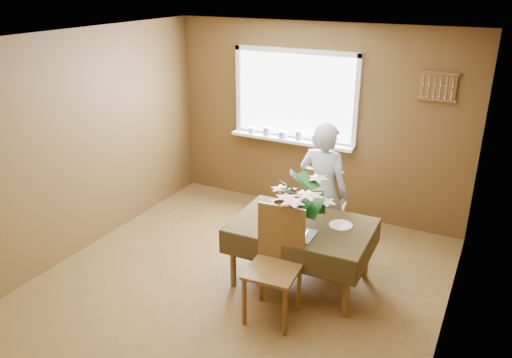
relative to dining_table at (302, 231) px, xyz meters
The scene contains 15 objects.
floor 0.96m from the dining_table, 137.75° to the right, with size 4.50×4.50×0.00m, color brown.
ceiling 2.04m from the dining_table, 137.75° to the right, with size 4.50×4.50×0.00m, color white.
wall_back 1.95m from the dining_table, 107.45° to the left, with size 4.00×4.00×0.00m, color brown.
wall_front 2.88m from the dining_table, 101.32° to the right, with size 4.00×4.00×0.00m, color brown.
wall_left 2.68m from the dining_table, 168.91° to the right, with size 4.50×4.50×0.00m, color brown.
wall_right 1.67m from the dining_table, 19.02° to the right, with size 4.50×4.50×0.00m, color brown.
window_assembly 2.04m from the dining_table, 116.62° to the left, with size 1.72×0.20×1.22m.
spoon_rack 2.31m from the dining_table, 62.33° to the left, with size 0.44×0.05×0.33m.
dining_table is the anchor object (origin of this frame).
chair_far 0.76m from the dining_table, 93.17° to the left, with size 0.51×0.51×1.04m.
chair_near 0.58m from the dining_table, 91.08° to the right, with size 0.49×0.49×1.07m.
seated_woman 0.67m from the dining_table, 91.80° to the left, with size 0.58×0.38×1.58m, color white.
flower_bouquet 0.45m from the dining_table, 88.40° to the right, with size 0.60×0.60×0.52m.
side_plate 0.40m from the dining_table, 21.17° to the left, with size 0.24×0.24×0.01m, color white.
table_knife 0.25m from the dining_table, 59.21° to the right, with size 0.02×0.21×0.00m, color silver.
Camera 1 is at (2.21, -3.70, 3.00)m, focal length 35.00 mm.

